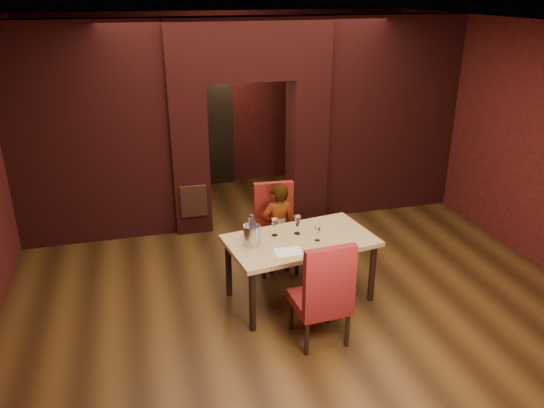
{
  "coord_description": "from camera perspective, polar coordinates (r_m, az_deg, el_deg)",
  "views": [
    {
      "loc": [
        -1.74,
        -5.85,
        3.6
      ],
      "look_at": [
        -0.17,
        0.0,
        1.1
      ],
      "focal_mm": 35.0,
      "sensor_mm": 36.0,
      "label": 1
    }
  ],
  "objects": [
    {
      "name": "vent_panel",
      "position": [
        8.19,
        -8.41,
        0.29
      ],
      "size": [
        0.4,
        0.03,
        0.5
      ],
      "primitive_type": "cube",
      "color": "brown",
      "rests_on": "ground"
    },
    {
      "name": "wall_front",
      "position": [
        3.24,
        23.0,
        -17.94
      ],
      "size": [
        7.0,
        0.04,
        3.2
      ],
      "primitive_type": "cube",
      "color": "maroon",
      "rests_on": "ground"
    },
    {
      "name": "lintel",
      "position": [
        8.09,
        -2.64,
        16.36
      ],
      "size": [
        2.45,
        0.55,
        0.9
      ],
      "primitive_type": "cube",
      "color": "maroon",
      "rests_on": "ground"
    },
    {
      "name": "rear_door_frame",
      "position": [
        10.17,
        -7.05,
        7.73
      ],
      "size": [
        1.02,
        0.04,
        2.22
      ],
      "primitive_type": "cube",
      "color": "black",
      "rests_on": "ground"
    },
    {
      "name": "chair_near",
      "position": [
        5.73,
        5.16,
        -9.15
      ],
      "size": [
        0.59,
        0.59,
        1.22
      ],
      "primitive_type": "cube",
      "rotation": [
        0.0,
        0.0,
        3.2
      ],
      "color": "maroon",
      "rests_on": "ground"
    },
    {
      "name": "pillar_right",
      "position": [
        8.65,
        3.73,
        5.92
      ],
      "size": [
        0.55,
        0.55,
        2.3
      ],
      "primitive_type": "cube",
      "color": "maroon",
      "rests_on": "ground"
    },
    {
      "name": "wall_back",
      "position": [
        10.2,
        -5.02,
        11.03
      ],
      "size": [
        7.0,
        0.04,
        3.2
      ],
      "primitive_type": "cube",
      "color": "maroon",
      "rests_on": "ground"
    },
    {
      "name": "wing_wall_left",
      "position": [
        8.13,
        -19.09,
        6.93
      ],
      "size": [
        2.28,
        0.35,
        3.2
      ],
      "primitive_type": "cube",
      "color": "maroon",
      "rests_on": "ground"
    },
    {
      "name": "dining_table",
      "position": [
        6.52,
        3.01,
        -6.95
      ],
      "size": [
        1.86,
        1.22,
        0.81
      ],
      "primitive_type": "cube",
      "rotation": [
        0.0,
        0.0,
        0.15
      ],
      "color": "tan",
      "rests_on": "ground"
    },
    {
      "name": "potted_plant",
      "position": [
        7.66,
        5.06,
        -3.83
      ],
      "size": [
        0.53,
        0.54,
        0.45
      ],
      "primitive_type": "imported",
      "rotation": [
        0.0,
        0.0,
        0.86
      ],
      "color": "#25601B",
      "rests_on": "ground"
    },
    {
      "name": "chair_far",
      "position": [
        7.08,
        0.54,
        -2.75
      ],
      "size": [
        0.57,
        0.57,
        1.18
      ],
      "primitive_type": "cube",
      "rotation": [
        0.0,
        0.0,
        -0.06
      ],
      "color": "maroon",
      "rests_on": "ground"
    },
    {
      "name": "wall_right",
      "position": [
        8.11,
        26.05,
        5.84
      ],
      "size": [
        0.04,
        8.0,
        3.2
      ],
      "primitive_type": "cube",
      "color": "maroon",
      "rests_on": "ground"
    },
    {
      "name": "floor",
      "position": [
        7.09,
        1.33,
        -8.12
      ],
      "size": [
        8.0,
        8.0,
        0.0
      ],
      "primitive_type": "plane",
      "color": "#462A11",
      "rests_on": "ground"
    },
    {
      "name": "wine_glass_b",
      "position": [
        6.41,
        2.73,
        -2.27
      ],
      "size": [
        0.09,
        0.09,
        0.23
      ],
      "primitive_type": null,
      "color": "silver",
      "rests_on": "dining_table"
    },
    {
      "name": "wing_wall_right",
      "position": [
        9.08,
        12.39,
        9.18
      ],
      "size": [
        2.28,
        0.35,
        3.2
      ],
      "primitive_type": "cube",
      "color": "maroon",
      "rests_on": "ground"
    },
    {
      "name": "pillar_left",
      "position": [
        8.26,
        -8.9,
        4.89
      ],
      "size": [
        0.55,
        0.55,
        2.3
      ],
      "primitive_type": "cube",
      "color": "maroon",
      "rests_on": "ground"
    },
    {
      "name": "wine_glass_c",
      "position": [
        6.26,
        4.91,
        -3.19
      ],
      "size": [
        0.07,
        0.07,
        0.18
      ],
      "primitive_type": null,
      "color": "white",
      "rests_on": "dining_table"
    },
    {
      "name": "wine_bucket",
      "position": [
        6.13,
        -2.19,
        -3.37
      ],
      "size": [
        0.2,
        0.2,
        0.24
      ],
      "primitive_type": "cylinder",
      "color": "#B5B5BB",
      "rests_on": "dining_table"
    },
    {
      "name": "rear_door",
      "position": [
        10.21,
        -7.09,
        7.78
      ],
      "size": [
        0.9,
        0.08,
        2.1
      ],
      "primitive_type": "cube",
      "color": "black",
      "rests_on": "ground"
    },
    {
      "name": "person_seated",
      "position": [
        7.01,
        0.65,
        -2.66
      ],
      "size": [
        0.48,
        0.34,
        1.26
      ],
      "primitive_type": "imported",
      "rotation": [
        0.0,
        0.0,
        3.23
      ],
      "color": "silver",
      "rests_on": "ground"
    },
    {
      "name": "water_bottle",
      "position": [
        6.21,
        -2.18,
        -2.57
      ],
      "size": [
        0.08,
        0.08,
        0.33
      ],
      "primitive_type": "cylinder",
      "color": "silver",
      "rests_on": "dining_table"
    },
    {
      "name": "tasting_sheet",
      "position": [
        6.02,
        1.78,
        -5.16
      ],
      "size": [
        0.32,
        0.24,
        0.0
      ],
      "primitive_type": "cube",
      "rotation": [
        0.0,
        0.0,
        -0.03
      ],
      "color": "white",
      "rests_on": "dining_table"
    },
    {
      "name": "wine_glass_a",
      "position": [
        6.36,
        0.29,
        -2.51
      ],
      "size": [
        0.09,
        0.09,
        0.22
      ],
      "primitive_type": null,
      "color": "white",
      "rests_on": "dining_table"
    },
    {
      "name": "ceiling",
      "position": [
        6.12,
        1.61,
        18.65
      ],
      "size": [
        7.0,
        8.0,
        0.04
      ],
      "primitive_type": "cube",
      "color": "silver",
      "rests_on": "ground"
    }
  ]
}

